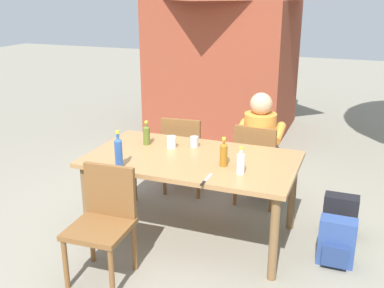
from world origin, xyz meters
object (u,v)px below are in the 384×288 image
at_px(bottle_amber, 224,154).
at_px(backpack_by_near_side, 337,243).
at_px(cup_white, 171,142).
at_px(chair_far_left, 184,151).
at_px(chair_far_right, 257,160).
at_px(dining_table, 192,166).
at_px(bottle_blue, 119,152).
at_px(backpack_by_far_side, 340,216).
at_px(chair_near_left, 104,217).
at_px(table_knife, 206,180).
at_px(bottle_clear, 241,162).
at_px(cup_steel, 194,142).
at_px(person_in_white_shirt, 261,141).
at_px(brick_kiosk, 225,44).
at_px(bottle_olive, 147,134).

height_order(bottle_amber, backpack_by_near_side, bottle_amber).
relative_size(bottle_amber, cup_white, 2.23).
bearing_deg(chair_far_left, chair_far_right, -0.01).
relative_size(chair_far_right, backpack_by_near_side, 2.19).
height_order(dining_table, chair_far_left, chair_far_left).
bearing_deg(bottle_blue, backpack_by_far_side, 27.11).
bearing_deg(backpack_by_near_side, chair_near_left, -155.30).
bearing_deg(backpack_by_far_side, chair_far_right, 157.89).
bearing_deg(backpack_by_far_side, table_knife, -137.20).
bearing_deg(bottle_clear, table_knife, -131.73).
relative_size(chair_far_left, cup_steel, 8.85).
xyz_separation_m(bottle_blue, bottle_amber, (0.79, 0.33, -0.03)).
bearing_deg(table_knife, chair_near_left, -152.62).
relative_size(person_in_white_shirt, bottle_amber, 4.80).
bearing_deg(cup_white, cup_steel, 27.93).
bearing_deg(chair_near_left, cup_white, 81.42).
height_order(bottle_blue, brick_kiosk, brick_kiosk).
height_order(bottle_amber, backpack_by_far_side, bottle_amber).
xyz_separation_m(person_in_white_shirt, backpack_by_far_side, (0.85, -0.46, -0.47)).
xyz_separation_m(person_in_white_shirt, bottle_olive, (-0.92, -0.75, 0.19)).
relative_size(chair_far_left, bottle_clear, 3.90).
distance_m(dining_table, chair_far_left, 0.92).
bearing_deg(chair_far_right, dining_table, -116.49).
relative_size(chair_near_left, bottle_blue, 2.79).
relative_size(person_in_white_shirt, backpack_by_far_side, 3.07).
height_order(chair_far_right, chair_far_left, same).
relative_size(table_knife, brick_kiosk, 0.09).
distance_m(chair_far_left, person_in_white_shirt, 0.83).
xyz_separation_m(person_in_white_shirt, cup_white, (-0.67, -0.75, 0.15)).
bearing_deg(backpack_by_near_side, chair_far_left, 153.15).
xyz_separation_m(chair_far_left, cup_white, (0.14, -0.64, 0.32)).
relative_size(dining_table, brick_kiosk, 0.71).
distance_m(bottle_blue, bottle_amber, 0.86).
distance_m(cup_white, backpack_by_far_side, 1.67).
relative_size(bottle_olive, table_knife, 0.95).
bearing_deg(bottle_blue, chair_far_left, 86.54).
xyz_separation_m(person_in_white_shirt, bottle_clear, (0.08, -1.13, 0.19)).
distance_m(person_in_white_shirt, bottle_amber, 1.04).
bearing_deg(table_knife, cup_white, 131.71).
xyz_separation_m(dining_table, cup_steel, (-0.08, 0.26, 0.13)).
bearing_deg(bottle_clear, backpack_by_far_side, 41.11).
relative_size(person_in_white_shirt, bottle_blue, 3.78).
bearing_deg(bottle_olive, chair_near_left, -83.70).
relative_size(chair_far_left, table_knife, 3.62).
xyz_separation_m(bottle_blue, backpack_by_near_side, (1.74, 0.39, -0.69)).
height_order(bottle_olive, brick_kiosk, brick_kiosk).
distance_m(chair_far_right, table_knife, 1.29).
distance_m(dining_table, cup_white, 0.34).
relative_size(bottle_amber, bottle_olive, 1.08).
bearing_deg(person_in_white_shirt, bottle_blue, -123.20).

